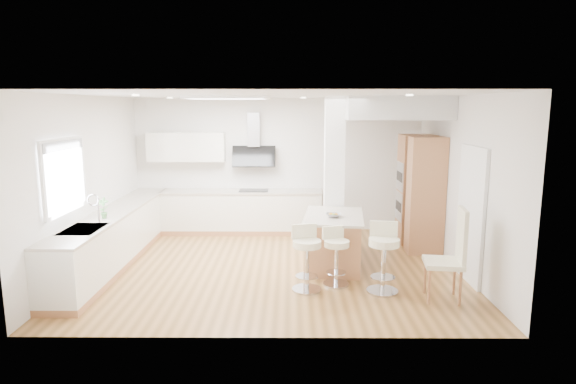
{
  "coord_description": "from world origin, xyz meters",
  "views": [
    {
      "loc": [
        0.27,
        -7.65,
        2.61
      ],
      "look_at": [
        0.22,
        0.4,
        1.19
      ],
      "focal_mm": 30.0,
      "sensor_mm": 36.0,
      "label": 1
    }
  ],
  "objects_px": {
    "bar_stool_c": "(384,254)",
    "peninsula": "(333,240)",
    "bar_stool_a": "(306,254)",
    "bar_stool_b": "(336,253)",
    "dining_chair": "(453,252)"
  },
  "relations": [
    {
      "from": "bar_stool_a",
      "to": "bar_stool_c",
      "type": "bearing_deg",
      "value": -17.62
    },
    {
      "from": "bar_stool_a",
      "to": "bar_stool_c",
      "type": "height_order",
      "value": "bar_stool_c"
    },
    {
      "from": "bar_stool_c",
      "to": "dining_chair",
      "type": "bearing_deg",
      "value": -11.02
    },
    {
      "from": "peninsula",
      "to": "dining_chair",
      "type": "xyz_separation_m",
      "value": [
        1.48,
        -1.44,
        0.25
      ]
    },
    {
      "from": "peninsula",
      "to": "bar_stool_c",
      "type": "height_order",
      "value": "bar_stool_c"
    },
    {
      "from": "peninsula",
      "to": "bar_stool_c",
      "type": "distance_m",
      "value": 1.3
    },
    {
      "from": "peninsula",
      "to": "bar_stool_a",
      "type": "relative_size",
      "value": 1.6
    },
    {
      "from": "dining_chair",
      "to": "bar_stool_a",
      "type": "bearing_deg",
      "value": 177.47
    },
    {
      "from": "dining_chair",
      "to": "peninsula",
      "type": "bearing_deg",
      "value": 143.61
    },
    {
      "from": "bar_stool_a",
      "to": "bar_stool_b",
      "type": "relative_size",
      "value": 1.09
    },
    {
      "from": "bar_stool_c",
      "to": "dining_chair",
      "type": "relative_size",
      "value": 0.78
    },
    {
      "from": "bar_stool_c",
      "to": "peninsula",
      "type": "bearing_deg",
      "value": 125.45
    },
    {
      "from": "peninsula",
      "to": "dining_chair",
      "type": "bearing_deg",
      "value": -37.52
    },
    {
      "from": "bar_stool_a",
      "to": "bar_stool_c",
      "type": "xyz_separation_m",
      "value": [
        1.09,
        -0.06,
        0.03
      ]
    },
    {
      "from": "bar_stool_a",
      "to": "bar_stool_c",
      "type": "relative_size",
      "value": 0.94
    }
  ]
}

